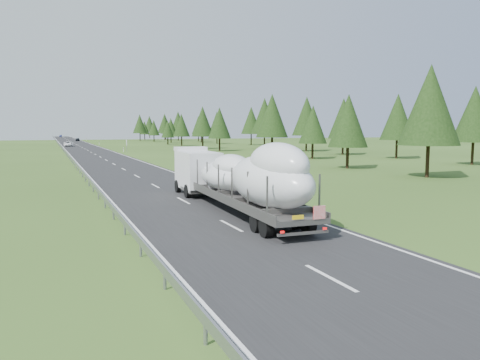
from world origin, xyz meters
name	(u,v)px	position (x,y,z in m)	size (l,w,h in m)	color
ground	(231,226)	(0.00, 0.00, 0.00)	(400.00, 400.00, 0.00)	#314F1A
road_surface	(85,149)	(0.00, 100.00, 0.01)	(10.00, 400.00, 0.02)	black
guardrail	(62,147)	(-5.30, 99.94, 0.60)	(0.10, 400.00, 0.76)	slate
marker_posts	(92,141)	(6.50, 155.00, 0.54)	(0.13, 350.08, 1.00)	silver
highway_sign	(127,143)	(7.20, 80.00, 1.81)	(0.08, 0.90, 2.60)	slate
tree_line_right	(247,121)	(38.83, 88.27, 6.97)	(28.44, 258.62, 12.57)	black
boat_truck	(238,176)	(1.83, 3.56, 2.18)	(3.17, 19.02, 4.27)	white
distant_van	(68,144)	(-3.06, 117.14, 0.74)	(2.44, 5.29, 1.47)	white
distant_car_dark	(78,139)	(2.79, 176.54, 0.65)	(1.53, 3.80, 1.29)	black
distant_car_blue	(61,136)	(-0.99, 277.74, 0.64)	(1.36, 3.91, 1.29)	#1B214C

